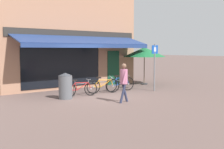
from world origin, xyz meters
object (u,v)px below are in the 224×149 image
at_px(bicycle_red, 80,89).
at_px(bicycle_blue, 120,84).
at_px(cafe_parasol, 144,52).
at_px(pedestrian_adult, 124,78).
at_px(litter_bin, 65,86).
at_px(bicycle_orange, 103,86).
at_px(parking_sign, 155,62).

xyz_separation_m(bicycle_red, bicycle_blue, (2.50, 0.10, 0.02)).
bearing_deg(cafe_parasol, bicycle_red, -165.61).
bearing_deg(pedestrian_adult, litter_bin, 129.36).
relative_size(pedestrian_adult, cafe_parasol, 0.62).
height_order(bicycle_orange, pedestrian_adult, pedestrian_adult).
bearing_deg(pedestrian_adult, bicycle_blue, 58.88).
relative_size(bicycle_red, pedestrian_adult, 1.05).
bearing_deg(litter_bin, cafe_parasol, 13.97).
bearing_deg(cafe_parasol, parking_sign, -123.63).
xyz_separation_m(bicycle_blue, cafe_parasol, (3.06, 1.33, 1.64)).
bearing_deg(pedestrian_adult, cafe_parasol, 43.53).
relative_size(bicycle_orange, litter_bin, 1.44).
bearing_deg(bicycle_red, bicycle_orange, 13.36).
relative_size(bicycle_red, parking_sign, 0.69).
bearing_deg(bicycle_orange, pedestrian_adult, -88.12).
distance_m(bicycle_red, pedestrian_adult, 2.56).
xyz_separation_m(pedestrian_adult, parking_sign, (3.37, 1.48, 0.50)).
relative_size(litter_bin, cafe_parasol, 0.44).
xyz_separation_m(bicycle_blue, parking_sign, (1.50, -1.02, 1.13)).
xyz_separation_m(bicycle_orange, pedestrian_adult, (-0.77, -2.49, 0.63)).
bearing_deg(bicycle_blue, bicycle_red, -172.83).
relative_size(litter_bin, parking_sign, 0.47).
bearing_deg(pedestrian_adult, parking_sign, 29.42).
xyz_separation_m(bicycle_orange, litter_bin, (-2.25, -0.25, 0.21)).
distance_m(bicycle_orange, litter_bin, 2.28).
xyz_separation_m(bicycle_blue, pedestrian_adult, (-1.87, -2.50, 0.62)).
xyz_separation_m(bicycle_orange, cafe_parasol, (4.16, 1.34, 1.65)).
bearing_deg(bicycle_red, parking_sign, -3.08).
bearing_deg(parking_sign, bicycle_blue, 145.69).
distance_m(bicycle_orange, cafe_parasol, 4.67).
relative_size(bicycle_red, bicycle_blue, 0.95).
relative_size(bicycle_red, cafe_parasol, 0.65).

